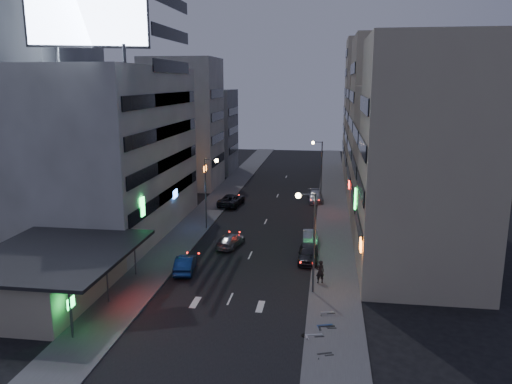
% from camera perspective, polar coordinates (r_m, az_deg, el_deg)
% --- Properties ---
extents(ground, '(180.00, 180.00, 0.00)m').
position_cam_1_polar(ground, '(35.96, -4.26, -14.72)').
color(ground, black).
rests_on(ground, ground).
extents(sidewalk_left, '(4.00, 120.00, 0.12)m').
position_cam_1_polar(sidewalk_left, '(65.11, -5.45, -2.10)').
color(sidewalk_left, '#4C4C4F').
rests_on(sidewalk_left, ground).
extents(sidewalk_right, '(4.00, 120.00, 0.12)m').
position_cam_1_polar(sidewalk_right, '(63.33, 8.78, -2.61)').
color(sidewalk_right, '#4C4C4F').
rests_on(sidewalk_right, ground).
extents(food_court, '(11.00, 13.00, 3.88)m').
position_cam_1_polar(food_court, '(41.86, -22.82, -8.71)').
color(food_court, '#B0A88A').
rests_on(food_court, ground).
extents(white_building, '(14.00, 24.00, 18.00)m').
position_cam_1_polar(white_building, '(57.07, -16.89, 4.49)').
color(white_building, silver).
rests_on(white_building, ground).
extents(grey_tower, '(10.00, 14.00, 34.00)m').
position_cam_1_polar(grey_tower, '(63.51, -23.73, 12.00)').
color(grey_tower, gray).
rests_on(grey_tower, ground).
extents(shophouse_near, '(10.00, 11.00, 20.00)m').
position_cam_1_polar(shophouse_near, '(42.89, 18.76, 3.22)').
color(shophouse_near, '#B0A88A').
rests_on(shophouse_near, ground).
extents(shophouse_mid, '(11.00, 12.00, 16.00)m').
position_cam_1_polar(shophouse_mid, '(54.48, 17.02, 3.06)').
color(shophouse_mid, gray).
rests_on(shophouse_mid, ground).
extents(shophouse_far, '(10.00, 14.00, 22.00)m').
position_cam_1_polar(shophouse_far, '(66.86, 15.13, 7.43)').
color(shophouse_far, '#B0A88A').
rests_on(shophouse_far, ground).
extents(far_left_a, '(11.00, 10.00, 20.00)m').
position_cam_1_polar(far_left_a, '(79.73, -8.33, 7.76)').
color(far_left_a, silver).
rests_on(far_left_a, ground).
extents(far_left_b, '(12.00, 10.00, 15.00)m').
position_cam_1_polar(far_left_b, '(92.56, -6.29, 6.91)').
color(far_left_b, gray).
rests_on(far_left_b, ground).
extents(far_right_a, '(11.00, 12.00, 18.00)m').
position_cam_1_polar(far_right_a, '(81.94, 14.20, 6.94)').
color(far_right_a, gray).
rests_on(far_right_a, ground).
extents(far_right_b, '(12.00, 12.00, 24.00)m').
position_cam_1_polar(far_right_b, '(95.68, 13.77, 9.51)').
color(far_right_b, '#B0A88A').
rests_on(far_right_b, ground).
extents(billboard, '(9.52, 3.75, 6.20)m').
position_cam_1_polar(billboard, '(46.10, -18.67, 18.40)').
color(billboard, '#595B60').
rests_on(billboard, white_building).
extents(street_lamp_right_near, '(1.60, 0.44, 8.02)m').
position_cam_1_polar(street_lamp_right_near, '(38.81, 6.11, -4.14)').
color(street_lamp_right_near, '#595B60').
rests_on(street_lamp_right_near, sidewalk_right).
extents(street_lamp_left, '(1.60, 0.44, 8.02)m').
position_cam_1_polar(street_lamp_left, '(55.86, -5.40, 1.03)').
color(street_lamp_left, '#595B60').
rests_on(street_lamp_left, sidewalk_left).
extents(street_lamp_right_far, '(1.60, 0.44, 8.02)m').
position_cam_1_polar(street_lamp_right_far, '(72.04, 7.21, 3.58)').
color(street_lamp_right_far, '#595B60').
rests_on(street_lamp_right_far, sidewalk_right).
extents(parked_car_right_near, '(1.87, 4.55, 1.54)m').
position_cam_1_polar(parked_car_right_near, '(47.08, 5.97, -6.99)').
color(parked_car_right_near, '#2A2A2F').
rests_on(parked_car_right_near, ground).
extents(parked_car_right_mid, '(1.69, 4.31, 1.40)m').
position_cam_1_polar(parked_car_right_mid, '(51.82, 6.20, -5.24)').
color(parked_car_right_mid, gray).
rests_on(parked_car_right_mid, ground).
extents(parked_car_left, '(3.19, 5.91, 1.58)m').
position_cam_1_polar(parked_car_left, '(67.46, -2.84, -0.91)').
color(parked_car_left, '#29292F').
rests_on(parked_car_left, ground).
extents(parked_car_right_far, '(2.49, 5.17, 1.45)m').
position_cam_1_polar(parked_car_right_far, '(69.99, 6.80, -0.54)').
color(parked_car_right_far, '#A6A8AE').
rests_on(parked_car_right_far, ground).
extents(road_car_blue, '(2.14, 4.59, 1.46)m').
position_cam_1_polar(road_car_blue, '(44.80, -8.08, -8.14)').
color(road_car_blue, navy).
rests_on(road_car_blue, ground).
extents(road_car_silver, '(2.67, 4.84, 1.33)m').
position_cam_1_polar(road_car_silver, '(50.92, -2.96, -5.54)').
color(road_car_silver, '#A2A6AB').
rests_on(road_car_silver, ground).
extents(person, '(0.84, 0.71, 1.97)m').
position_cam_1_polar(person, '(41.97, 7.34, -9.02)').
color(person, black).
rests_on(person, sidewalk_right).
extents(scooter_black_a, '(1.06, 1.69, 0.98)m').
position_cam_1_polar(scooter_black_a, '(32.44, 8.65, -16.85)').
color(scooter_black_a, black).
rests_on(scooter_black_a, sidewalk_right).
extents(scooter_silver_a, '(0.97, 1.83, 1.06)m').
position_cam_1_polar(scooter_silver_a, '(34.36, 7.62, -14.95)').
color(scooter_silver_a, '#A6A7AD').
rests_on(scooter_silver_a, sidewalk_right).
extents(scooter_blue, '(1.05, 1.77, 1.03)m').
position_cam_1_polar(scooter_blue, '(35.69, 8.75, -13.92)').
color(scooter_blue, navy).
rests_on(scooter_blue, sidewalk_right).
extents(scooter_black_b, '(0.90, 1.81, 1.06)m').
position_cam_1_polar(scooter_black_b, '(35.49, 9.03, -14.07)').
color(scooter_black_b, black).
rests_on(scooter_black_b, sidewalk_right).
extents(scooter_silver_b, '(0.94, 1.71, 0.99)m').
position_cam_1_polar(scooter_silver_b, '(37.47, 8.87, -12.62)').
color(scooter_silver_b, '#94959B').
rests_on(scooter_silver_b, sidewalk_right).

